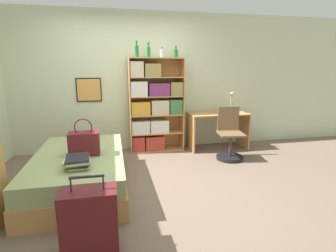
% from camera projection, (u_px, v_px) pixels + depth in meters
% --- Properties ---
extents(ground_plane, '(14.00, 14.00, 0.00)m').
position_uv_depth(ground_plane, '(137.00, 182.00, 3.68)').
color(ground_plane, '#756051').
extents(wall_back, '(10.00, 0.09, 2.60)m').
position_uv_depth(wall_back, '(127.00, 83.00, 4.96)').
color(wall_back, beige).
rests_on(wall_back, ground_plane).
extents(bed, '(1.15, 1.94, 0.47)m').
position_uv_depth(bed, '(80.00, 171.00, 3.50)').
color(bed, tan).
rests_on(bed, ground_plane).
extents(handbag, '(0.38, 0.22, 0.48)m').
position_uv_depth(handbag, '(84.00, 143.00, 3.37)').
color(handbag, maroon).
rests_on(handbag, bed).
extents(book_stack_on_bed, '(0.31, 0.39, 0.12)m').
position_uv_depth(book_stack_on_bed, '(78.00, 162.00, 2.97)').
color(book_stack_on_bed, '#99894C').
rests_on(book_stack_on_bed, bed).
extents(suitcase, '(0.47, 0.27, 0.71)m').
position_uv_depth(suitcase, '(90.00, 221.00, 2.25)').
color(suitcase, '#5B191E').
rests_on(suitcase, ground_plane).
extents(bookcase, '(1.01, 0.33, 1.75)m').
position_uv_depth(bookcase, '(153.00, 107.00, 4.94)').
color(bookcase, tan).
rests_on(bookcase, ground_plane).
extents(bottle_green, '(0.07, 0.07, 0.29)m').
position_uv_depth(bottle_green, '(137.00, 51.00, 4.64)').
color(bottle_green, '#1E6B2D').
rests_on(bottle_green, bookcase).
extents(bottle_brown, '(0.07, 0.07, 0.27)m').
position_uv_depth(bottle_brown, '(149.00, 52.00, 4.75)').
color(bottle_brown, '#1E6B2D').
rests_on(bottle_brown, bookcase).
extents(bottle_clear, '(0.08, 0.08, 0.18)m').
position_uv_depth(bottle_clear, '(162.00, 54.00, 4.81)').
color(bottle_clear, '#B7BCC1').
rests_on(bottle_clear, bookcase).
extents(bottle_blue, '(0.08, 0.08, 0.21)m').
position_uv_depth(bottle_blue, '(176.00, 53.00, 4.83)').
color(bottle_blue, '#1E6B2D').
rests_on(bottle_blue, bookcase).
extents(desk, '(1.15, 0.57, 0.71)m').
position_uv_depth(desk, '(218.00, 124.00, 5.16)').
color(desk, tan).
rests_on(desk, ground_plane).
extents(desk_lamp, '(0.18, 0.13, 0.45)m').
position_uv_depth(desk_lamp, '(232.00, 97.00, 5.09)').
color(desk_lamp, '#ADA89E').
rests_on(desk_lamp, desk).
extents(desk_chair, '(0.48, 0.48, 0.91)m').
position_uv_depth(desk_chair, '(229.00, 142.00, 4.60)').
color(desk_chair, black).
rests_on(desk_chair, ground_plane).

